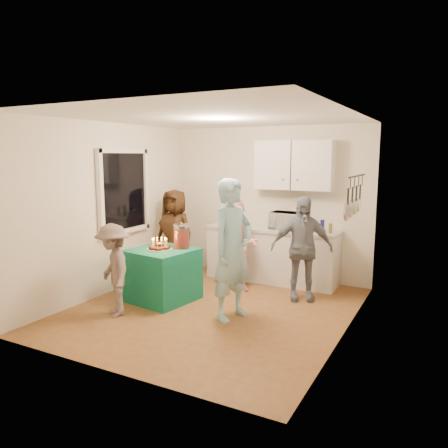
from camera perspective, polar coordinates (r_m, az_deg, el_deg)
The scene contains 19 objects.
floor at distance 6.16m, azimuth -1.55°, elevation -11.09°, with size 4.00×4.00×0.00m, color brown.
ceiling at distance 5.80m, azimuth -1.66°, elevation 13.80°, with size 4.00×4.00×0.00m, color white.
back_wall at distance 7.63m, azimuth 5.79°, elevation 2.82°, with size 3.60×3.60×0.00m, color silver.
left_wall at distance 6.90m, azimuth -14.75°, elevation 1.92°, with size 4.00×4.00×0.00m, color silver.
right_wall at distance 5.21m, azimuth 15.93°, elevation -0.33°, with size 4.00×4.00×0.00m, color silver.
window_night at distance 7.08m, azimuth -13.01°, elevation 4.19°, with size 0.04×1.00×1.20m, color black.
counter at distance 7.43m, azimuth 6.25°, elevation -4.17°, with size 2.20×0.58×0.86m, color white.
countertop at distance 7.34m, azimuth 6.31°, elevation -0.71°, with size 2.24×0.62×0.05m, color beige.
upper_cabinet at distance 7.28m, azimuth 9.11°, elevation 7.58°, with size 1.30×0.30×0.80m, color white.
pot_rack at distance 5.87m, azimuth 16.72°, elevation 3.60°, with size 0.12×1.00×0.60m, color black.
microwave at distance 7.23m, azimuth 8.14°, elevation 0.43°, with size 0.51×0.34×0.28m, color white.
party_table at distance 6.49m, azimuth -8.06°, elevation -6.58°, with size 0.85×0.85×0.76m, color #106D4B.
donut_cake at distance 6.37m, azimuth -8.42°, elevation -2.54°, with size 0.38×0.38×0.18m, color #381C0C, non-canonical shape.
punch_jar at distance 6.42m, azimuth -5.58°, elevation -1.68°, with size 0.22×0.22×0.34m, color red.
man_birthday at distance 5.62m, azimuth 1.13°, elevation -3.35°, with size 0.67×0.44×1.83m, color #9ACEE1.
woman_back_left at distance 7.61m, azimuth -6.45°, elevation -1.27°, with size 0.75×0.49×1.53m, color #523017.
woman_back_center at distance 6.81m, azimuth 1.67°, elevation -2.81°, with size 0.70×0.55×1.44m, color pink.
woman_back_right at distance 6.47m, azimuth 10.10°, elevation -3.15°, with size 0.90×0.37×1.54m, color black.
child_near_left at distance 5.95m, azimuth -14.24°, elevation -5.85°, with size 0.80×0.46×1.23m, color #63524F.
Camera 1 is at (2.84, -5.04, 2.11)m, focal length 35.00 mm.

